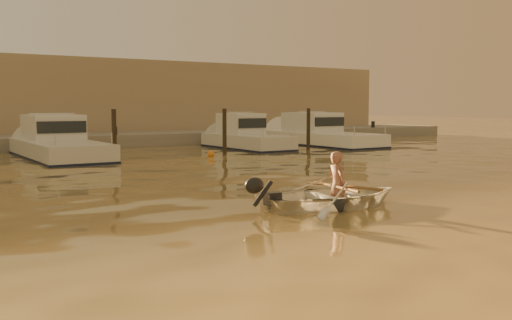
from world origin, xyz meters
TOP-DOWN VIEW (x-y plane):
  - ground_plane at (0.00, 0.00)m, footprint 160.00×160.00m
  - dinghy at (0.15, 1.17)m, footprint 3.47×2.63m
  - person at (0.25, 1.16)m, footprint 0.40×0.57m
  - outboard_motor at (-1.34, 1.31)m, footprint 0.93×0.48m
  - oar_port at (0.40, 1.15)m, footprint 0.30×2.09m
  - oar_starboard at (0.20, 1.17)m, footprint 0.61×2.04m
  - moored_boat_2 at (-1.81, 16.00)m, footprint 2.53×8.40m
  - moored_boat_4 at (7.34, 16.00)m, footprint 2.09×6.50m
  - moored_boat_5 at (12.11, 16.00)m, footprint 2.60×8.59m
  - piling_2 at (-0.20, 13.80)m, footprint 0.18×0.18m
  - piling_3 at (4.80, 13.80)m, footprint 0.18×0.18m
  - piling_4 at (9.50, 13.80)m, footprint 0.18×0.18m
  - fender_c at (-1.56, 12.49)m, footprint 0.30×0.30m
  - fender_d at (3.72, 13.09)m, footprint 0.30×0.30m
  - fender_e at (7.39, 13.46)m, footprint 0.30×0.30m
  - quay at (0.00, 21.50)m, footprint 52.00×4.00m
  - waterfront_building at (0.00, 27.00)m, footprint 46.00×7.00m

SIDE VIEW (x-z plane):
  - ground_plane at x=0.00m, z-range 0.00..0.00m
  - fender_c at x=-1.56m, z-range -0.05..0.25m
  - fender_d at x=3.72m, z-range -0.05..0.25m
  - fender_e at x=7.39m, z-range -0.05..0.25m
  - quay at x=0.00m, z-range -0.35..0.65m
  - dinghy at x=0.15m, z-range -0.12..0.56m
  - outboard_motor at x=-1.34m, z-range -0.07..0.63m
  - oar_port at x=0.40m, z-range 0.35..0.49m
  - oar_starboard at x=0.20m, z-range 0.35..0.49m
  - person at x=0.25m, z-range -0.30..1.17m
  - moored_boat_2 at x=-1.81m, z-range -0.25..1.50m
  - moored_boat_4 at x=7.34m, z-range -0.25..1.50m
  - moored_boat_5 at x=12.11m, z-range -0.25..1.50m
  - piling_2 at x=-0.20m, z-range -0.20..2.00m
  - piling_3 at x=4.80m, z-range -0.20..2.00m
  - piling_4 at x=9.50m, z-range -0.20..2.00m
  - waterfront_building at x=0.00m, z-range 0.00..4.80m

